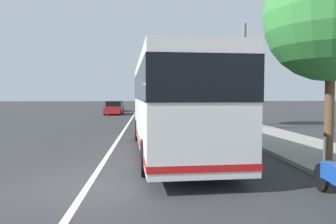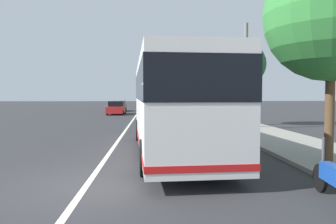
{
  "view_description": "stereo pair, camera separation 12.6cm",
  "coord_description": "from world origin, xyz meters",
  "px_view_note": "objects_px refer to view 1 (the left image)",
  "views": [
    {
      "loc": [
        -7.61,
        -1.43,
        2.2
      ],
      "look_at": [
        3.7,
        -2.19,
        1.59
      ],
      "focal_mm": 33.74,
      "sensor_mm": 36.0,
      "label": 1
    },
    {
      "loc": [
        -7.61,
        -1.56,
        2.2
      ],
      "look_at": [
        3.7,
        -2.19,
        1.59
      ],
      "focal_mm": 33.74,
      "sensor_mm": 36.0,
      "label": 2
    }
  ],
  "objects_px": {
    "car_far_distant": "(153,104)",
    "car_side_street": "(115,106)",
    "car_oncoming": "(160,109)",
    "utility_pole": "(244,77)",
    "car_behind_bus": "(114,108)",
    "roadside_tree_far_block": "(193,79)",
    "roadside_tree_mid_block": "(243,65)",
    "roadside_tree_near_camera": "(332,15)",
    "coach_bus": "(172,100)"
  },
  "relations": [
    {
      "from": "roadside_tree_far_block",
      "to": "roadside_tree_mid_block",
      "type": "bearing_deg",
      "value": -176.19
    },
    {
      "from": "car_side_street",
      "to": "car_behind_bus",
      "type": "bearing_deg",
      "value": 7.09
    },
    {
      "from": "car_behind_bus",
      "to": "car_far_distant",
      "type": "bearing_deg",
      "value": 164.82
    },
    {
      "from": "coach_bus",
      "to": "car_oncoming",
      "type": "height_order",
      "value": "coach_bus"
    },
    {
      "from": "car_far_distant",
      "to": "car_behind_bus",
      "type": "bearing_deg",
      "value": 166.23
    },
    {
      "from": "car_behind_bus",
      "to": "utility_pole",
      "type": "xyz_separation_m",
      "value": [
        -16.36,
        -9.96,
        2.68
      ]
    },
    {
      "from": "car_oncoming",
      "to": "utility_pole",
      "type": "distance_m",
      "value": 14.69
    },
    {
      "from": "coach_bus",
      "to": "roadside_tree_far_block",
      "type": "xyz_separation_m",
      "value": [
        27.65,
        -4.86,
        2.23
      ]
    },
    {
      "from": "car_behind_bus",
      "to": "car_side_street",
      "type": "bearing_deg",
      "value": -174.1
    },
    {
      "from": "roadside_tree_mid_block",
      "to": "car_oncoming",
      "type": "bearing_deg",
      "value": 26.89
    },
    {
      "from": "car_side_street",
      "to": "utility_pole",
      "type": "bearing_deg",
      "value": 26.52
    },
    {
      "from": "roadside_tree_mid_block",
      "to": "roadside_tree_far_block",
      "type": "xyz_separation_m",
      "value": [
        17.11,
        1.14,
        -0.18
      ]
    },
    {
      "from": "car_oncoming",
      "to": "roadside_tree_far_block",
      "type": "relative_size",
      "value": 0.71
    },
    {
      "from": "roadside_tree_mid_block",
      "to": "roadside_tree_far_block",
      "type": "relative_size",
      "value": 1.04
    },
    {
      "from": "car_far_distant",
      "to": "roadside_tree_mid_block",
      "type": "relative_size",
      "value": 0.73
    },
    {
      "from": "roadside_tree_mid_block",
      "to": "roadside_tree_near_camera",
      "type": "bearing_deg",
      "value": 174.45
    },
    {
      "from": "car_far_distant",
      "to": "utility_pole",
      "type": "bearing_deg",
      "value": -168.35
    },
    {
      "from": "car_far_distant",
      "to": "car_side_street",
      "type": "relative_size",
      "value": 0.91
    },
    {
      "from": "coach_bus",
      "to": "utility_pole",
      "type": "height_order",
      "value": "utility_pole"
    },
    {
      "from": "roadside_tree_mid_block",
      "to": "car_far_distant",
      "type": "bearing_deg",
      "value": 11.03
    },
    {
      "from": "utility_pole",
      "to": "car_far_distant",
      "type": "bearing_deg",
      "value": 8.93
    },
    {
      "from": "car_behind_bus",
      "to": "roadside_tree_far_block",
      "type": "distance_m",
      "value": 10.71
    },
    {
      "from": "car_oncoming",
      "to": "car_side_street",
      "type": "height_order",
      "value": "car_oncoming"
    },
    {
      "from": "car_oncoming",
      "to": "roadside_tree_far_block",
      "type": "xyz_separation_m",
      "value": [
        6.07,
        -4.46,
        3.5
      ]
    },
    {
      "from": "coach_bus",
      "to": "car_behind_bus",
      "type": "height_order",
      "value": "coach_bus"
    },
    {
      "from": "car_side_street",
      "to": "roadside_tree_near_camera",
      "type": "distance_m",
      "value": 35.8
    },
    {
      "from": "car_oncoming",
      "to": "roadside_tree_mid_block",
      "type": "distance_m",
      "value": 12.91
    },
    {
      "from": "roadside_tree_mid_block",
      "to": "utility_pole",
      "type": "height_order",
      "value": "utility_pole"
    },
    {
      "from": "car_far_distant",
      "to": "utility_pole",
      "type": "height_order",
      "value": "utility_pole"
    },
    {
      "from": "car_oncoming",
      "to": "roadside_tree_near_camera",
      "type": "bearing_deg",
      "value": -169.02
    },
    {
      "from": "car_oncoming",
      "to": "car_behind_bus",
      "type": "distance_m",
      "value": 5.79
    },
    {
      "from": "car_behind_bus",
      "to": "car_side_street",
      "type": "xyz_separation_m",
      "value": [
        7.31,
        0.59,
        -0.01
      ]
    },
    {
      "from": "roadside_tree_mid_block",
      "to": "utility_pole",
      "type": "distance_m",
      "value": 2.86
    },
    {
      "from": "car_behind_bus",
      "to": "roadside_tree_near_camera",
      "type": "height_order",
      "value": "roadside_tree_near_camera"
    },
    {
      "from": "car_oncoming",
      "to": "utility_pole",
      "type": "xyz_separation_m",
      "value": [
        -13.6,
        -4.86,
        2.66
      ]
    },
    {
      "from": "car_far_distant",
      "to": "car_side_street",
      "type": "height_order",
      "value": "car_far_distant"
    },
    {
      "from": "coach_bus",
      "to": "car_oncoming",
      "type": "distance_m",
      "value": 21.62
    },
    {
      "from": "roadside_tree_near_camera",
      "to": "car_oncoming",
      "type": "bearing_deg",
      "value": 10.19
    },
    {
      "from": "car_far_distant",
      "to": "roadside_tree_far_block",
      "type": "xyz_separation_m",
      "value": [
        -12.99,
        -4.73,
        3.53
      ]
    },
    {
      "from": "coach_bus",
      "to": "roadside_tree_mid_block",
      "type": "bearing_deg",
      "value": -33.04
    },
    {
      "from": "car_far_distant",
      "to": "roadside_tree_mid_block",
      "type": "height_order",
      "value": "roadside_tree_mid_block"
    },
    {
      "from": "roadside_tree_near_camera",
      "to": "utility_pole",
      "type": "xyz_separation_m",
      "value": [
        10.48,
        -0.53,
        -1.29
      ]
    },
    {
      "from": "coach_bus",
      "to": "car_oncoming",
      "type": "bearing_deg",
      "value": -4.47
    },
    {
      "from": "car_behind_bus",
      "to": "car_far_distant",
      "type": "distance_m",
      "value": 17.01
    },
    {
      "from": "car_behind_bus",
      "to": "utility_pole",
      "type": "height_order",
      "value": "utility_pole"
    },
    {
      "from": "car_behind_bus",
      "to": "roadside_tree_far_block",
      "type": "height_order",
      "value": "roadside_tree_far_block"
    },
    {
      "from": "roadside_tree_near_camera",
      "to": "utility_pole",
      "type": "distance_m",
      "value": 10.57
    },
    {
      "from": "coach_bus",
      "to": "car_far_distant",
      "type": "relative_size",
      "value": 2.49
    },
    {
      "from": "car_oncoming",
      "to": "roadside_tree_near_camera",
      "type": "relative_size",
      "value": 0.6
    },
    {
      "from": "roadside_tree_mid_block",
      "to": "roadside_tree_far_block",
      "type": "bearing_deg",
      "value": 3.81
    }
  ]
}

